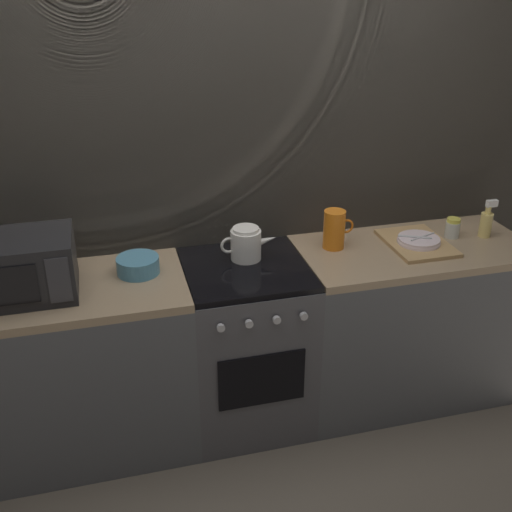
{
  "coord_description": "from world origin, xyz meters",
  "views": [
    {
      "loc": [
        -0.62,
        -2.56,
        2.24
      ],
      "look_at": [
        0.05,
        0.0,
        0.95
      ],
      "focal_mm": 43.17,
      "sensor_mm": 36.0,
      "label": 1
    }
  ],
  "objects": [
    {
      "name": "back_wall",
      "position": [
        0.0,
        0.32,
        1.2
      ],
      "size": [
        3.6,
        0.05,
        2.4
      ],
      "color": "#A39989",
      "rests_on": "ground_plane"
    },
    {
      "name": "counter_right",
      "position": [
        0.9,
        0.0,
        0.45
      ],
      "size": [
        1.2,
        0.6,
        0.9
      ],
      "color": "#515459",
      "rests_on": "ground_plane"
    },
    {
      "name": "spice_jar",
      "position": [
        1.14,
        0.06,
        0.95
      ],
      "size": [
        0.08,
        0.08,
        0.1
      ],
      "color": "silver",
      "rests_on": "counter_right"
    },
    {
      "name": "dish_pile",
      "position": [
        0.91,
        0.01,
        0.92
      ],
      "size": [
        0.3,
        0.4,
        0.06
      ],
      "color": "tan",
      "rests_on": "counter_right"
    },
    {
      "name": "counter_left",
      "position": [
        -0.9,
        0.0,
        0.45
      ],
      "size": [
        1.2,
        0.6,
        0.9
      ],
      "color": "#515459",
      "rests_on": "ground_plane"
    },
    {
      "name": "kettle",
      "position": [
        0.02,
        0.08,
        0.98
      ],
      "size": [
        0.28,
        0.15,
        0.17
      ],
      "color": "white",
      "rests_on": "stove_unit"
    },
    {
      "name": "ground_plane",
      "position": [
        0.0,
        0.0,
        0.0
      ],
      "size": [
        8.0,
        8.0,
        0.0
      ],
      "primitive_type": "plane",
      "color": "#6B6054"
    },
    {
      "name": "mixing_bowl",
      "position": [
        -0.5,
        0.07,
        0.94
      ],
      "size": [
        0.2,
        0.2,
        0.08
      ],
      "primitive_type": "cylinder",
      "color": "teal",
      "rests_on": "counter_left"
    },
    {
      "name": "stove_unit",
      "position": [
        -0.0,
        -0.0,
        0.45
      ],
      "size": [
        0.6,
        0.63,
        0.9
      ],
      "color": "#4C4C51",
      "rests_on": "ground_plane"
    },
    {
      "name": "microwave",
      "position": [
        -1.01,
        -0.01,
        1.04
      ],
      "size": [
        0.46,
        0.35,
        0.27
      ],
      "color": "black",
      "rests_on": "counter_left"
    },
    {
      "name": "pitcher",
      "position": [
        0.49,
        0.1,
        1.0
      ],
      "size": [
        0.16,
        0.11,
        0.2
      ],
      "color": "orange",
      "rests_on": "counter_right"
    },
    {
      "name": "spray_bottle",
      "position": [
        1.32,
        0.03,
        0.98
      ],
      "size": [
        0.08,
        0.06,
        0.2
      ],
      "color": "#E5CC72",
      "rests_on": "counter_right"
    }
  ]
}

